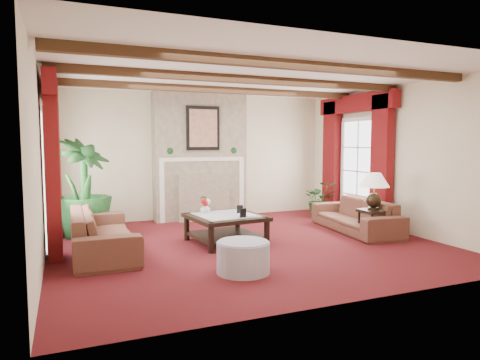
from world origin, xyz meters
name	(u,v)px	position (x,y,z in m)	size (l,w,h in m)	color
floor	(247,244)	(0.00, 0.00, 0.00)	(6.00, 6.00, 0.00)	#4F0F0E
ceiling	(247,76)	(0.00, 0.00, 2.70)	(6.00, 6.00, 0.00)	white
back_wall	(197,156)	(0.00, 2.75, 1.35)	(6.00, 0.02, 2.70)	beige
left_wall	(41,165)	(-3.00, 0.00, 1.35)	(0.02, 5.50, 2.70)	beige
right_wall	(394,159)	(3.00, 0.00, 1.35)	(0.02, 5.50, 2.70)	beige
ceiling_beams	(247,80)	(0.00, 0.00, 2.64)	(6.00, 3.00, 0.12)	#362011
fireplace	(200,93)	(0.00, 2.55, 2.70)	(2.00, 0.52, 2.70)	tan
french_door_left	(44,111)	(-2.97, 1.00, 2.13)	(0.10, 1.10, 2.16)	white
french_door_right	(360,119)	(2.97, 1.00, 2.13)	(0.10, 1.10, 2.16)	white
curtains_left	(51,84)	(-2.86, 1.00, 2.55)	(0.20, 2.40, 2.55)	#570B0E
curtains_right	(356,99)	(2.86, 1.00, 2.55)	(0.20, 2.40, 2.55)	#570B0E
sofa_left	(102,225)	(-2.22, 0.30, 0.43)	(0.66, 2.22, 0.87)	#3A0F15
sofa_right	(356,210)	(2.27, 0.16, 0.40)	(0.81, 2.10, 0.80)	#3A0F15
potted_palm	(84,209)	(-2.42, 1.65, 0.48)	(1.89, 1.92, 0.97)	black
small_plant	(320,203)	(2.52, 1.74, 0.31)	(0.95, 1.00, 0.62)	black
coffee_table	(226,229)	(-0.28, 0.22, 0.23)	(1.13, 1.13, 0.46)	black
side_table	(373,224)	(2.21, -0.40, 0.25)	(0.42, 0.42, 0.50)	black
ottoman	(243,257)	(-0.65, -1.39, 0.20)	(0.68, 0.68, 0.39)	#9B95A8
table_lamp	(374,191)	(2.21, -0.40, 0.82)	(0.51, 0.51, 0.65)	black
flower_vase	(205,208)	(-0.54, 0.53, 0.54)	(0.22, 0.22, 0.17)	silver
book	(242,207)	(-0.09, 0.02, 0.61)	(0.22, 0.03, 0.31)	black
photo_frame_a	(243,213)	(-0.13, -0.14, 0.54)	(0.12, 0.02, 0.15)	black
photo_frame_b	(240,209)	(-0.01, 0.28, 0.53)	(0.11, 0.02, 0.14)	black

